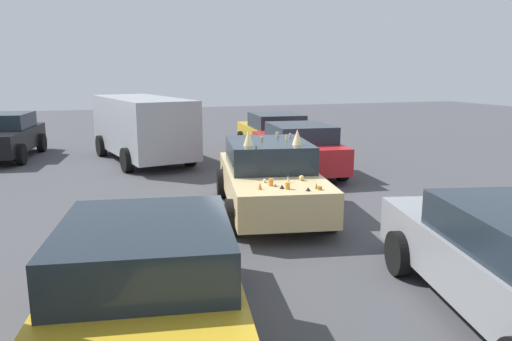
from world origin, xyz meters
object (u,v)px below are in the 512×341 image
parked_sedan_row_back_center (148,286)px  parked_sedan_behind_left (297,148)px  parked_van_far_right (142,125)px  parked_sedan_near_right (274,133)px  parked_sedan_near_left (3,136)px  art_car_decorated (269,177)px

parked_sedan_row_back_center → parked_sedan_behind_left: bearing=-23.2°
parked_van_far_right → parked_sedan_near_right: 4.72m
parked_sedan_near_left → parked_sedan_row_back_center: size_ratio=0.97×
parked_sedan_behind_left → parked_sedan_near_left: size_ratio=1.00×
parked_van_far_right → parked_sedan_row_back_center: parked_van_far_right is taller
parked_sedan_near_right → parked_sedan_row_back_center: bearing=158.4°
parked_van_far_right → parked_sedan_behind_left: 5.24m
parked_sedan_near_right → art_car_decorated: bearing=163.4°
art_car_decorated → parked_sedan_row_back_center: (-4.41, 2.97, -0.03)m
art_car_decorated → parked_sedan_near_right: art_car_decorated is taller
parked_sedan_behind_left → parked_sedan_near_right: size_ratio=0.93×
art_car_decorated → parked_sedan_near_left: bearing=-133.5°
parked_sedan_near_left → parked_sedan_row_back_center: 13.57m
parked_van_far_right → parked_sedan_near_left: parked_van_far_right is taller
parked_sedan_behind_left → parked_sedan_near_right: (3.66, -0.71, -0.03)m
art_car_decorated → parked_van_far_right: 7.06m
art_car_decorated → parked_sedan_near_right: 7.62m
art_car_decorated → parked_sedan_row_back_center: bearing=-22.8°
art_car_decorated → parked_van_far_right: parked_van_far_right is taller
parked_van_far_right → parked_sedan_near_left: size_ratio=1.27×
art_car_decorated → parked_van_far_right: (6.80, 1.86, 0.42)m
parked_sedan_row_back_center → art_car_decorated: bearing=-24.1°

